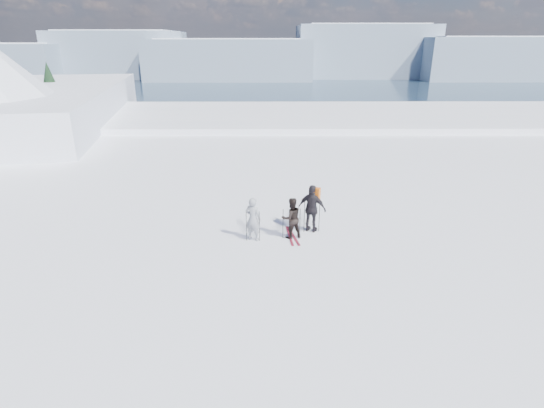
% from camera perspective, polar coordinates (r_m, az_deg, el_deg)
% --- Properties ---
extents(lake_basin, '(820.00, 820.00, 71.62)m').
position_cam_1_polar(lake_basin, '(43.20, 1.73, 2.96)').
color(lake_basin, white).
rests_on(lake_basin, ground).
extents(far_mountain_range, '(770.00, 110.00, 53.00)m').
position_cam_1_polar(far_mountain_range, '(467.06, 3.56, 19.36)').
color(far_mountain_range, slate).
rests_on(far_mountain_range, ground).
extents(near_ridge, '(31.37, 35.68, 25.62)m').
position_cam_1_polar(near_ridge, '(48.57, -31.50, 5.58)').
color(near_ridge, white).
rests_on(near_ridge, ground).
extents(skier_grey, '(0.72, 0.61, 1.67)m').
position_cam_1_polar(skier_grey, '(15.61, -2.57, -2.03)').
color(skier_grey, gray).
rests_on(skier_grey, ground).
extents(skier_dark, '(0.92, 0.81, 1.59)m').
position_cam_1_polar(skier_dark, '(15.79, 2.61, -1.90)').
color(skier_dark, black).
rests_on(skier_dark, ground).
extents(skier_pack, '(1.20, 0.88, 1.88)m').
position_cam_1_polar(skier_pack, '(16.32, 5.40, -0.63)').
color(skier_pack, black).
rests_on(skier_pack, ground).
extents(backpack, '(0.46, 0.37, 0.53)m').
position_cam_1_polar(backpack, '(16.14, 5.85, 3.66)').
color(backpack, '#D65E14').
rests_on(backpack, skier_pack).
extents(ski_poles, '(2.80, 0.83, 1.35)m').
position_cam_1_polar(ski_poles, '(15.93, 2.06, -2.37)').
color(ski_poles, black).
rests_on(ski_poles, ground).
extents(skis_loose, '(0.48, 1.70, 0.03)m').
position_cam_1_polar(skis_loose, '(16.22, 2.64, -4.28)').
color(skis_loose, black).
rests_on(skis_loose, ground).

